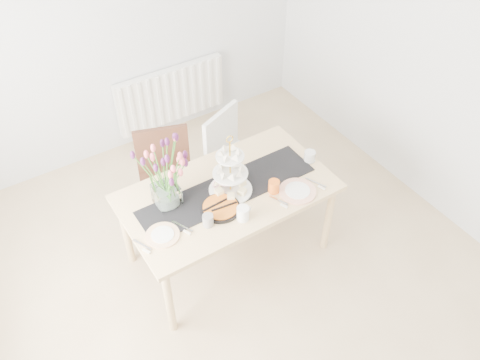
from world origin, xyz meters
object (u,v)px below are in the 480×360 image
mug_orange (274,186)px  plate_left (163,235)px  radiator (171,95)px  chair_white (232,152)px  tulip_vase (163,168)px  plate_right (297,191)px  chair_brown (166,172)px  cake_stand (230,178)px  tart_tin (221,208)px  mug_grey (208,220)px  dining_table (228,198)px  teapot (226,176)px  cream_jug (310,156)px  mug_white (243,213)px

mug_orange → plate_left: mug_orange is taller
radiator → chair_white: chair_white is taller
tulip_vase → plate_right: 1.03m
chair_brown → cake_stand: cake_stand is taller
tart_tin → mug_grey: (-0.15, -0.08, 0.03)m
dining_table → cake_stand: (0.02, -0.02, 0.21)m
dining_table → teapot: bearing=69.4°
cake_stand → cream_jug: size_ratio=5.40×
chair_white → tart_tin: bearing=-149.9°
dining_table → cake_stand: size_ratio=3.33×
chair_white → teapot: 0.69m
tulip_vase → dining_table: bearing=-15.6°
plate_right → teapot: bearing=138.7°
tart_tin → mug_white: size_ratio=2.68×
chair_brown → tulip_vase: bearing=-93.9°
dining_table → mug_orange: size_ratio=15.79×
mug_grey → plate_right: 0.74m
chair_brown → mug_orange: 1.02m
plate_left → mug_grey: bearing=-14.4°
cream_jug → chair_brown: bearing=125.6°
tart_tin → radiator: bearing=74.2°
teapot → tart_tin: teapot is taller
plate_right → chair_white: bearing=92.8°
chair_white → cream_jug: chair_white is taller
chair_white → tulip_vase: 1.10m
chair_brown → plate_left: bearing=-97.5°
tart_tin → plate_right: tart_tin is taller
mug_white → plate_left: 0.58m
tart_tin → cake_stand: bearing=37.0°
chair_brown → plate_right: (0.65, -0.95, 0.22)m
teapot → mug_orange: (0.26, -0.26, -0.03)m
tulip_vase → cake_stand: size_ratio=1.33×
chair_brown → chair_white: (0.61, -0.09, 0.00)m
cake_stand → chair_white: bearing=57.1°
plate_right → tart_tin: bearing=165.0°
chair_white → tart_tin: size_ratio=3.19×
cake_stand → tulip_vase: bearing=162.9°
mug_white → dining_table: bearing=67.8°
cream_jug → tart_tin: size_ratio=0.31×
chair_brown → plate_left: chair_brown is taller
radiator → cream_jug: (0.33, -1.85, 0.34)m
tulip_vase → mug_white: (0.39, -0.42, -0.30)m
cake_stand → cream_jug: bearing=-3.4°
tulip_vase → cream_jug: size_ratio=7.18×
cake_stand → mug_white: 0.30m
chair_brown → cake_stand: bearing=-51.9°
teapot → plate_right: bearing=-55.5°
cream_jug → plate_left: 1.35m
dining_table → cream_jug: cream_jug is taller
teapot → cream_jug: bearing=-24.2°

